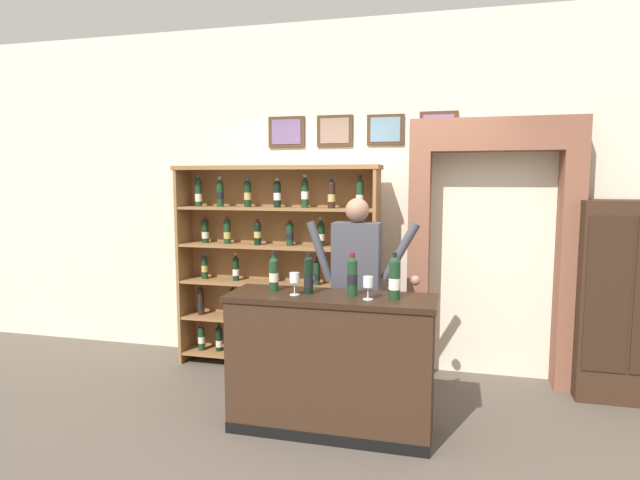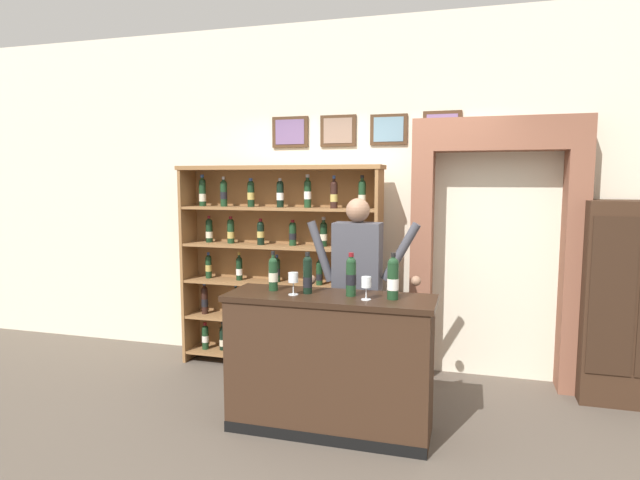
{
  "view_description": "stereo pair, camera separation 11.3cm",
  "coord_description": "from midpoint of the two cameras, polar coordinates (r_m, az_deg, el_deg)",
  "views": [
    {
      "loc": [
        0.84,
        -3.64,
        1.84
      ],
      "look_at": [
        -0.17,
        0.3,
        1.38
      ],
      "focal_mm": 29.68,
      "sensor_mm": 36.0,
      "label": 1
    },
    {
      "loc": [
        0.95,
        -3.61,
        1.84
      ],
      "look_at": [
        -0.17,
        0.3,
        1.38
      ],
      "focal_mm": 29.68,
      "sensor_mm": 36.0,
      "label": 2
    }
  ],
  "objects": [
    {
      "name": "tasting_counter",
      "position": [
        3.97,
        0.33,
        -13.16
      ],
      "size": [
        1.51,
        0.51,
        1.01
      ],
      "color": "#382316",
      "rests_on": "ground"
    },
    {
      "name": "wine_glass_center",
      "position": [
        3.68,
        4.32,
        -4.7
      ],
      "size": [
        0.07,
        0.07,
        0.16
      ],
      "color": "silver",
      "rests_on": "tasting_counter"
    },
    {
      "name": "tasting_bottle_super_tuscan",
      "position": [
        3.98,
        -5.83,
        -3.6
      ],
      "size": [
        0.07,
        0.07,
        0.3
      ],
      "color": "#19381E",
      "rests_on": "tasting_counter"
    },
    {
      "name": "tasting_bottle_chianti",
      "position": [
        3.86,
        -2.08,
        -3.76
      ],
      "size": [
        0.07,
        0.07,
        0.3
      ],
      "color": "black",
      "rests_on": "tasting_counter"
    },
    {
      "name": "back_wall",
      "position": [
        5.25,
        4.61,
        4.76
      ],
      "size": [
        12.0,
        0.19,
        3.37
      ],
      "color": "beige",
      "rests_on": "ground"
    },
    {
      "name": "tasting_bottle_grappa",
      "position": [
        3.72,
        7.18,
        -4.04
      ],
      "size": [
        0.08,
        0.08,
        0.33
      ],
      "color": "#19381E",
      "rests_on": "tasting_counter"
    },
    {
      "name": "wine_glass_spare",
      "position": [
        3.82,
        -3.63,
        -4.24
      ],
      "size": [
        0.07,
        0.07,
        0.16
      ],
      "color": "silver",
      "rests_on": "tasting_counter"
    },
    {
      "name": "shopkeeper",
      "position": [
        4.32,
        3.25,
        -4.17
      ],
      "size": [
        0.94,
        0.22,
        1.7
      ],
      "color": "#2D3347",
      "rests_on": "ground"
    },
    {
      "name": "archway_doorway",
      "position": [
        5.07,
        17.39,
        0.51
      ],
      "size": [
        1.48,
        0.45,
        2.38
      ],
      "color": "brown",
      "rests_on": "ground"
    },
    {
      "name": "tasting_bottle_bianco",
      "position": [
        3.79,
        2.65,
        -3.82
      ],
      "size": [
        0.07,
        0.07,
        0.31
      ],
      "color": "#19381E",
      "rests_on": "tasting_counter"
    },
    {
      "name": "ground_plane",
      "position": [
        4.17,
        0.54,
        -19.87
      ],
      "size": [
        14.0,
        14.0,
        0.02
      ],
      "primitive_type": "cube",
      "color": "brown"
    },
    {
      "name": "side_cabinet",
      "position": [
        5.1,
        29.31,
        -5.67
      ],
      "size": [
        0.74,
        0.48,
        1.68
      ],
      "color": "#382316",
      "rests_on": "ground"
    },
    {
      "name": "wine_shelf",
      "position": [
        5.17,
        -5.26,
        -2.4
      ],
      "size": [
        2.02,
        0.34,
        1.98
      ],
      "color": "olive",
      "rests_on": "ground"
    }
  ]
}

